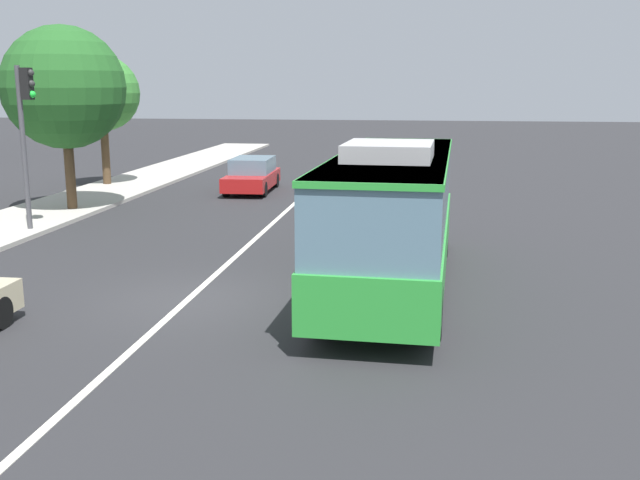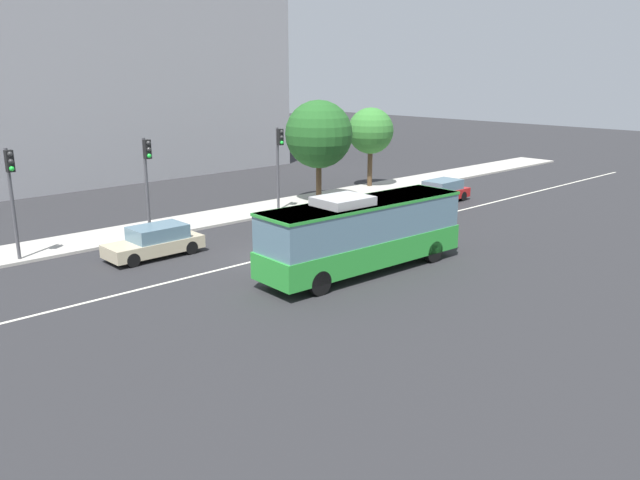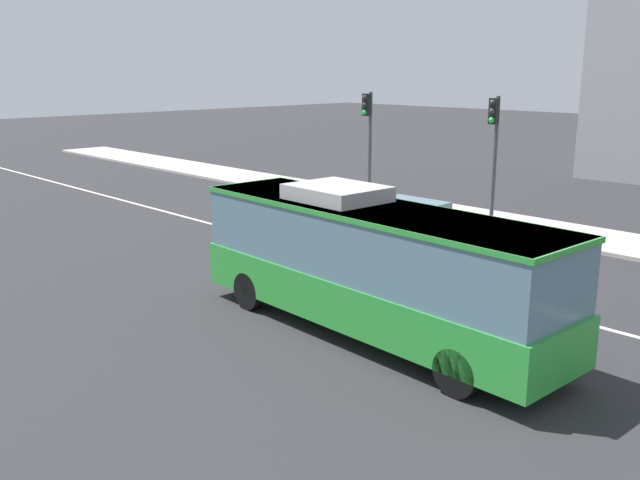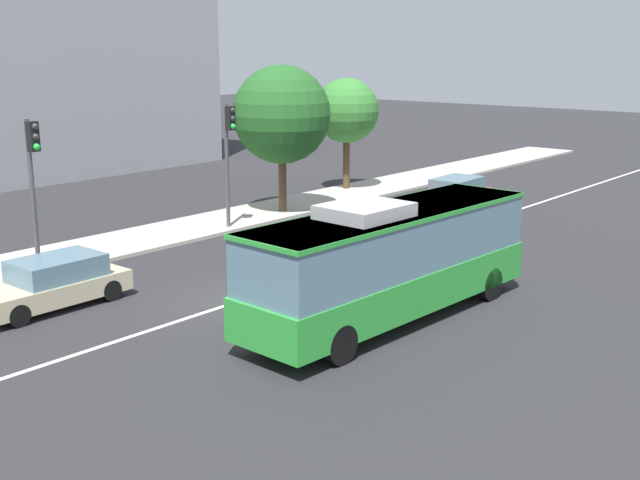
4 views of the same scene
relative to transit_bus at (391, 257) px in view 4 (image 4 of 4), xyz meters
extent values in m
plane|color=#28282B|center=(-1.62, 4.38, -1.81)|extent=(160.00, 160.00, 0.00)
cube|color=#B2ADA3|center=(-1.62, 12.85, -1.74)|extent=(80.00, 3.50, 0.14)
cube|color=silver|center=(-1.62, 4.38, -1.80)|extent=(76.00, 0.16, 0.01)
cube|color=green|center=(0.02, 0.00, -0.83)|extent=(10.09, 2.91, 1.10)
cube|color=slate|center=(0.02, 0.00, 0.50)|extent=(9.89, 2.82, 1.58)
cube|color=green|center=(0.02, 0.00, 1.23)|extent=(9.99, 2.88, 0.12)
cube|color=#B2B2B2|center=(-1.17, 0.05, 1.47)|extent=(2.27, 1.89, 0.36)
cylinder|color=black|center=(3.47, 0.96, -1.31)|extent=(1.01, 0.34, 1.00)
cylinder|color=black|center=(3.38, -1.24, -1.31)|extent=(1.01, 0.34, 1.00)
cylinder|color=black|center=(-3.33, 1.24, -1.31)|extent=(1.01, 0.34, 1.00)
cylinder|color=black|center=(-3.42, -0.96, -1.31)|extent=(1.01, 0.34, 1.00)
cube|color=#C6B793|center=(-5.58, 8.15, -1.29)|extent=(4.52, 1.85, 0.60)
cube|color=slate|center=(-5.33, 8.15, -0.67)|extent=(2.54, 1.68, 0.64)
cylinder|color=black|center=(-7.07, 7.33, -1.49)|extent=(0.64, 0.23, 0.64)
cylinder|color=black|center=(-4.07, 7.37, -1.49)|extent=(0.64, 0.23, 0.64)
cylinder|color=black|center=(-4.09, 8.97, -1.49)|extent=(0.64, 0.23, 0.64)
cube|color=#B21919|center=(14.64, 6.80, -1.29)|extent=(4.56, 1.96, 0.60)
cube|color=slate|center=(14.89, 6.81, -0.67)|extent=(2.58, 1.74, 0.64)
cylinder|color=black|center=(13.17, 5.95, -1.49)|extent=(0.65, 0.24, 0.64)
cylinder|color=black|center=(13.11, 7.55, -1.49)|extent=(0.65, 0.24, 0.64)
cylinder|color=black|center=(16.17, 6.05, -1.49)|extent=(0.65, 0.24, 0.64)
cylinder|color=black|center=(16.11, 7.65, -1.49)|extent=(0.65, 0.24, 0.64)
cylinder|color=#47474C|center=(4.78, 11.69, 0.79)|extent=(0.16, 0.16, 5.20)
cube|color=black|center=(4.78, 11.41, 2.84)|extent=(0.32, 0.28, 0.96)
sphere|color=#2D2D2D|center=(4.78, 11.26, 3.16)|extent=(0.22, 0.22, 0.22)
sphere|color=#2D2D2D|center=(4.78, 11.26, 2.84)|extent=(0.22, 0.22, 0.22)
sphere|color=#1ED838|center=(4.78, 11.26, 2.52)|extent=(0.22, 0.22, 0.22)
cylinder|color=#47474C|center=(-4.01, 11.51, 0.79)|extent=(0.16, 0.16, 5.20)
cube|color=black|center=(-3.98, 11.24, 2.84)|extent=(0.34, 0.31, 0.96)
sphere|color=#2D2D2D|center=(-3.97, 11.09, 3.16)|extent=(0.22, 0.22, 0.22)
sphere|color=#2D2D2D|center=(-3.97, 11.09, 2.84)|extent=(0.22, 0.22, 0.22)
sphere|color=#1ED838|center=(-3.97, 11.09, 2.52)|extent=(0.22, 0.22, 0.22)
cylinder|color=#4C3823|center=(8.59, 12.15, -0.37)|extent=(0.36, 0.36, 2.88)
sphere|color=#235B23|center=(8.59, 12.15, 2.71)|extent=(4.37, 4.37, 4.37)
cylinder|color=#4C3823|center=(15.23, 13.75, -0.33)|extent=(0.36, 0.36, 2.97)
sphere|color=#387F33|center=(15.23, 13.75, 2.42)|extent=(3.37, 3.37, 3.37)
cube|color=slate|center=(18.87, 35.27, 0.30)|extent=(0.41, 13.92, 1.50)
cube|color=slate|center=(18.87, 35.27, 3.70)|extent=(0.41, 13.92, 1.50)
cube|color=slate|center=(18.87, 35.27, 7.10)|extent=(0.41, 13.92, 1.50)
camera|label=1|loc=(-16.72, -0.73, 2.87)|focal=41.48mm
camera|label=2|loc=(-19.04, -17.94, 6.62)|focal=35.24mm
camera|label=3|loc=(10.48, -11.80, 4.39)|focal=39.13mm
camera|label=4|loc=(-17.25, -12.14, 5.59)|focal=44.38mm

